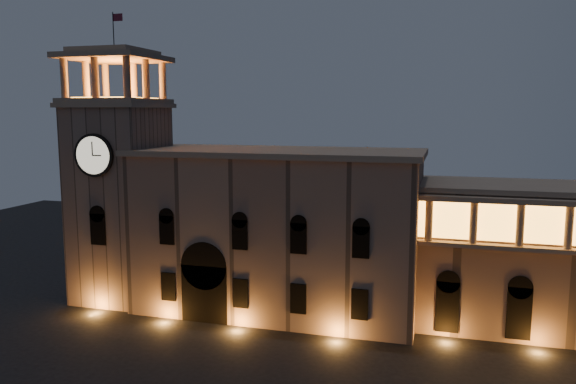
% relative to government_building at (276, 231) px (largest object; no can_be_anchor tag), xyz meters
% --- Properties ---
extents(government_building, '(30.80, 12.80, 17.60)m').
position_rel_government_building_xyz_m(government_building, '(0.00, 0.00, 0.00)').
color(government_building, '#8B6C5A').
rests_on(government_building, ground).
extents(clock_tower, '(9.80, 9.80, 32.40)m').
position_rel_government_building_xyz_m(clock_tower, '(-18.42, -0.95, 3.73)').
color(clock_tower, '#8B6C5A').
rests_on(clock_tower, ground).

